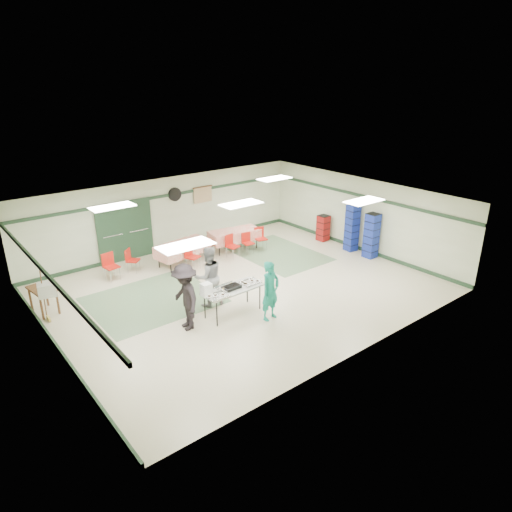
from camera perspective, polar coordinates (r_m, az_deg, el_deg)
floor at (r=14.06m, az=-1.75°, el=-4.06°), size 11.00×11.00×0.00m
ceiling at (r=13.12m, az=-1.89°, el=6.63°), size 11.00×11.00×0.00m
wall_back at (r=17.17m, az=-10.94°, el=5.19°), size 11.00×0.00×11.00m
wall_front at (r=10.59m, az=13.09°, el=-5.60°), size 11.00×0.00×11.00m
wall_left at (r=11.40m, az=-24.56°, el=-5.08°), size 0.00×9.00×9.00m
wall_right at (r=17.23m, az=13.00°, el=5.09°), size 0.00×9.00×9.00m
trim_back at (r=16.96m, az=-11.06°, el=7.44°), size 11.00×0.06×0.10m
baseboard_back at (r=17.54m, az=-10.60°, el=1.13°), size 11.00×0.06×0.12m
trim_left at (r=11.13m, az=-24.97°, el=-1.81°), size 0.06×9.00×0.10m
baseboard_left at (r=12.00m, az=-23.46°, el=-10.57°), size 0.06×9.00×0.12m
trim_right at (r=17.03m, az=13.13°, el=7.33°), size 0.06×9.00×0.10m
baseboard_right at (r=17.61m, az=12.59°, el=1.05°), size 0.06×9.00×0.12m
green_patch_a at (r=13.69m, az=-12.74°, el=-5.37°), size 3.50×3.00×0.01m
green_patch_b at (r=16.76m, az=2.79°, el=0.29°), size 2.50×3.50×0.01m
double_door_left at (r=16.35m, az=-17.54°, el=2.63°), size 0.90×0.06×2.10m
double_door_right at (r=16.69m, az=-14.54°, el=3.33°), size 0.90×0.06×2.10m
door_frame at (r=16.50m, az=-16.02°, el=2.96°), size 2.00×0.03×2.15m
wall_fan at (r=17.07m, az=-10.12°, el=7.59°), size 0.50×0.10×0.50m
scroll_banner at (r=17.71m, az=-6.67°, el=7.62°), size 0.80×0.02×0.60m
serving_table at (r=12.33m, az=-2.94°, el=-4.28°), size 1.71×0.73×0.76m
sheet_tray_right at (r=12.63m, az=-0.69°, el=-3.29°), size 0.55×0.42×0.02m
sheet_tray_mid at (r=12.36m, az=-3.50°, el=-3.93°), size 0.62×0.48×0.02m
sheet_tray_left at (r=11.87m, az=-4.83°, el=-5.09°), size 0.57×0.44×0.02m
baking_pan at (r=12.30m, az=-3.08°, el=-3.90°), size 0.49×0.31×0.08m
foam_box_stack at (r=11.90m, az=-6.24°, el=-4.20°), size 0.26×0.24×0.35m
volunteer_teal at (r=12.04m, az=1.81°, el=-4.37°), size 0.65×0.47×1.63m
volunteer_grey at (r=12.79m, az=-5.97°, el=-2.58°), size 0.94×0.78×1.75m
volunteer_dark at (r=11.69m, az=-8.84°, el=-5.09°), size 0.83×1.24×1.78m
dining_table_a at (r=16.99m, az=-2.72°, el=2.63°), size 1.97×1.11×0.77m
dining_table_b at (r=15.87m, az=-9.14°, el=0.98°), size 2.02×1.14×0.77m
chair_a at (r=16.67m, az=-1.11°, el=1.93°), size 0.40×0.40×0.78m
chair_b at (r=16.26m, az=-3.14°, el=1.54°), size 0.46×0.46×0.85m
chair_c at (r=17.02m, az=0.50°, el=2.51°), size 0.47×0.47×0.85m
chair_d at (r=15.41m, az=-8.17°, el=0.23°), size 0.52×0.52×0.86m
chair_loose_a at (r=15.60m, az=-15.40°, el=-0.27°), size 0.52×0.52×0.79m
chair_loose_b at (r=15.17m, az=-17.81°, el=-0.92°), size 0.48×0.48×0.89m
crate_stack_blue_a at (r=17.15m, az=11.92°, el=3.53°), size 0.44×0.44×1.81m
crate_stack_red at (r=18.15m, az=8.39°, el=3.48°), size 0.40×0.40×1.02m
crate_stack_blue_b at (r=16.66m, az=14.24°, el=2.47°), size 0.42×0.42×1.63m
printer_table at (r=13.70m, az=-25.15°, el=-4.05°), size 0.67×0.92×0.74m
office_printer at (r=13.06m, az=-24.68°, el=-3.82°), size 0.51×0.47×0.35m
broom at (r=13.21m, az=-25.04°, el=-4.36°), size 0.03×0.23×1.46m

